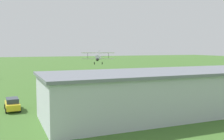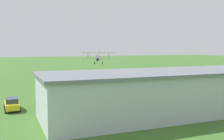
{
  "view_description": "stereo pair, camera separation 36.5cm",
  "coord_description": "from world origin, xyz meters",
  "px_view_note": "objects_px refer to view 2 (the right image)",
  "views": [
    {
      "loc": [
        19.02,
        65.81,
        8.71
      ],
      "look_at": [
        -1.59,
        15.56,
        4.14
      ],
      "focal_mm": 42.46,
      "sensor_mm": 36.0,
      "label": 1
    },
    {
      "loc": [
        18.68,
        65.95,
        8.71
      ],
      "look_at": [
        -1.59,
        15.56,
        4.14
      ],
      "focal_mm": 42.46,
      "sensor_mm": 36.0,
      "label": 2
    }
  ],
  "objects_px": {
    "car_yellow": "(12,104)",
    "person_at_fence_line": "(210,92)",
    "hangar": "(162,92)",
    "person_beside_truck": "(40,102)",
    "biplane": "(99,57)"
  },
  "relations": [
    {
      "from": "hangar",
      "to": "person_beside_truck",
      "type": "height_order",
      "value": "hangar"
    },
    {
      "from": "hangar",
      "to": "person_at_fence_line",
      "type": "distance_m",
      "value": 17.4
    },
    {
      "from": "person_at_fence_line",
      "to": "car_yellow",
      "type": "bearing_deg",
      "value": -2.75
    },
    {
      "from": "biplane",
      "to": "person_beside_truck",
      "type": "distance_m",
      "value": 27.82
    },
    {
      "from": "hangar",
      "to": "biplane",
      "type": "height_order",
      "value": "biplane"
    },
    {
      "from": "hangar",
      "to": "car_yellow",
      "type": "xyz_separation_m",
      "value": [
        18.35,
        -9.58,
        -1.97
      ]
    },
    {
      "from": "car_yellow",
      "to": "biplane",
      "type": "bearing_deg",
      "value": -132.94
    },
    {
      "from": "car_yellow",
      "to": "person_at_fence_line",
      "type": "distance_m",
      "value": 33.72
    },
    {
      "from": "person_beside_truck",
      "to": "car_yellow",
      "type": "bearing_deg",
      "value": 5.0
    },
    {
      "from": "biplane",
      "to": "car_yellow",
      "type": "xyz_separation_m",
      "value": [
        20.44,
        21.97,
        -5.52
      ]
    },
    {
      "from": "car_yellow",
      "to": "person_beside_truck",
      "type": "distance_m",
      "value": 3.9
    },
    {
      "from": "hangar",
      "to": "person_at_fence_line",
      "type": "height_order",
      "value": "hangar"
    },
    {
      "from": "biplane",
      "to": "person_beside_truck",
      "type": "height_order",
      "value": "biplane"
    },
    {
      "from": "car_yellow",
      "to": "person_at_fence_line",
      "type": "height_order",
      "value": "car_yellow"
    },
    {
      "from": "car_yellow",
      "to": "person_beside_truck",
      "type": "xyz_separation_m",
      "value": [
        -3.88,
        -0.34,
        -0.13
      ]
    }
  ]
}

